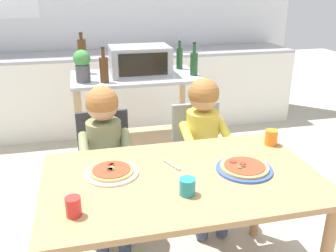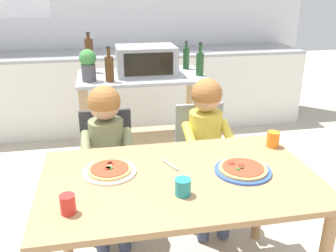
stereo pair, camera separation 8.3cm
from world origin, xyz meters
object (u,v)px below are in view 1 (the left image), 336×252
object	(u,v)px
toaster_oven	(140,61)
serving_spoon	(172,165)
bottle_squat_spirits	(104,69)
dining_chair_left	(106,164)
kitchen_island_cart	(136,109)
pizza_plate_white	(112,172)
bottle_tall_green_wine	(82,56)
dining_table	(182,193)
bottle_dark_olive_oil	(179,58)
drinking_cup_red	(73,207)
child_in_yellow_shirt	(205,134)
pizza_plate_blue_rimmed	(244,168)
child_in_olive_shirt	(105,145)
drinking_cup_teal	(187,187)
potted_herb_plant	(82,65)
dining_chair_right	(199,153)
drinking_cup_orange	(271,137)
bottle_clear_vinegar	(194,63)

from	to	relation	value
toaster_oven	serving_spoon	bearing A→B (deg)	-92.44
bottle_squat_spirits	dining_chair_left	xyz separation A→B (m)	(-0.06, -0.53, -0.53)
kitchen_island_cart	pizza_plate_white	size ratio (longest dim) A/B	3.89
bottle_squat_spirits	bottle_tall_green_wine	size ratio (longest dim) A/B	0.80
dining_table	dining_chair_left	world-z (taller)	dining_chair_left
bottle_dark_olive_oil	pizza_plate_white	xyz separation A→B (m)	(-0.74, -1.47, -0.27)
drinking_cup_red	dining_chair_left	bearing A→B (deg)	78.79
child_in_yellow_shirt	pizza_plate_blue_rimmed	world-z (taller)	child_in_yellow_shirt
kitchen_island_cart	child_in_olive_shirt	size ratio (longest dim) A/B	1.03
bottle_tall_green_wine	child_in_olive_shirt	bearing A→B (deg)	-85.07
bottle_tall_green_wine	drinking_cup_teal	size ratio (longest dim) A/B	4.30
dining_table	pizza_plate_blue_rimmed	bearing A→B (deg)	-2.99
dining_chair_left	drinking_cup_red	xyz separation A→B (m)	(-0.18, -0.91, 0.28)
potted_herb_plant	dining_table	distance (m)	1.41
potted_herb_plant	child_in_olive_shirt	distance (m)	0.80
toaster_oven	dining_chair_right	world-z (taller)	toaster_oven
child_in_olive_shirt	pizza_plate_white	xyz separation A→B (m)	(-0.00, -0.48, 0.06)
bottle_squat_spirits	pizza_plate_white	bearing A→B (deg)	-93.06
bottle_squat_spirits	potted_herb_plant	size ratio (longest dim) A/B	1.09
drinking_cup_orange	bottle_squat_spirits	bearing A→B (deg)	131.87
kitchen_island_cart	dining_table	xyz separation A→B (m)	(0.01, -1.41, 0.02)
kitchen_island_cart	drinking_cup_teal	distance (m)	1.59
bottle_dark_olive_oil	toaster_oven	bearing A→B (deg)	-158.86
toaster_oven	pizza_plate_white	distance (m)	1.40
child_in_yellow_shirt	dining_table	bearing A→B (deg)	-118.60
drinking_cup_teal	drinking_cup_red	distance (m)	0.50
pizza_plate_blue_rimmed	serving_spoon	distance (m)	0.37
toaster_oven	dining_table	xyz separation A→B (m)	(-0.03, -1.42, -0.40)
child_in_yellow_shirt	potted_herb_plant	bearing A→B (deg)	137.90
bottle_dark_olive_oil	dining_chair_right	size ratio (longest dim) A/B	0.30
dining_chair_right	drinking_cup_orange	world-z (taller)	dining_chair_right
bottle_tall_green_wine	pizza_plate_white	xyz separation A→B (m)	(0.09, -1.50, -0.32)
child_in_olive_shirt	pizza_plate_blue_rimmed	distance (m)	0.89
bottle_squat_spirits	dining_chair_left	world-z (taller)	bottle_squat_spirits
bottle_squat_spirits	child_in_yellow_shirt	bearing A→B (deg)	-46.77
toaster_oven	child_in_olive_shirt	size ratio (longest dim) A/B	0.48
bottle_tall_green_wine	dining_chair_left	xyz separation A→B (m)	(0.09, -0.90, -0.57)
kitchen_island_cart	drinking_cup_red	xyz separation A→B (m)	(-0.50, -1.63, 0.16)
dining_chair_left	dining_chair_right	size ratio (longest dim) A/B	1.00
kitchen_island_cart	drinking_cup_orange	world-z (taller)	kitchen_island_cart
toaster_oven	drinking_cup_red	distance (m)	1.74
dining_table	serving_spoon	world-z (taller)	serving_spoon
pizza_plate_white	bottle_tall_green_wine	bearing A→B (deg)	93.37
pizza_plate_white	child_in_yellow_shirt	bearing A→B (deg)	36.78
dining_chair_right	drinking_cup_red	size ratio (longest dim) A/B	9.70
bottle_clear_vinegar	child_in_yellow_shirt	size ratio (longest dim) A/B	0.26
child_in_yellow_shirt	pizza_plate_white	distance (m)	0.82
dining_table	drinking_cup_red	world-z (taller)	drinking_cup_red
child_in_yellow_shirt	bottle_squat_spirits	bearing A→B (deg)	133.23
child_in_yellow_shirt	bottle_dark_olive_oil	bearing A→B (deg)	85.12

